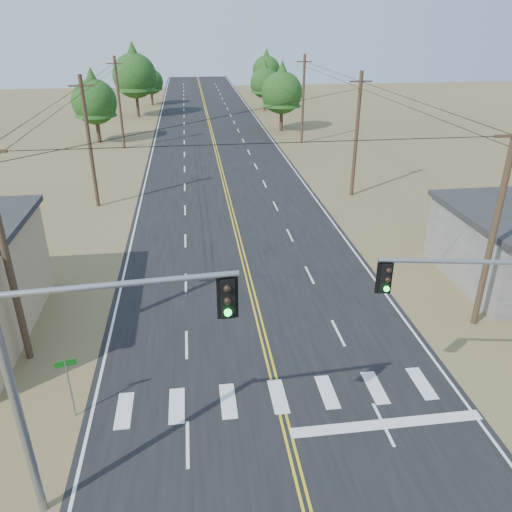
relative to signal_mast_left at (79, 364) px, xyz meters
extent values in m
cube|color=black|center=(6.21, 25.89, -5.21)|extent=(15.00, 200.00, 0.02)
cylinder|color=#4C3826|center=(-4.29, 7.89, -0.22)|extent=(0.30, 0.30, 10.00)
cylinder|color=#4C3826|center=(-4.29, 27.89, -0.22)|extent=(0.30, 0.30, 10.00)
cube|color=#4C3826|center=(-4.29, 27.89, 3.98)|extent=(1.80, 0.12, 0.12)
cylinder|color=#4C3826|center=(-4.29, 47.89, -0.22)|extent=(0.30, 0.30, 10.00)
cube|color=#4C3826|center=(-4.29, 47.89, 3.98)|extent=(1.80, 0.12, 0.12)
cylinder|color=#4C3826|center=(16.71, 7.89, -0.22)|extent=(0.30, 0.30, 10.00)
cylinder|color=#4C3826|center=(16.71, 27.89, -0.22)|extent=(0.30, 0.30, 10.00)
cube|color=#4C3826|center=(16.71, 27.89, 3.98)|extent=(1.80, 0.12, 0.12)
cylinder|color=#4C3826|center=(16.71, 47.89, -0.22)|extent=(0.30, 0.30, 10.00)
cube|color=#4C3826|center=(16.71, 47.89, 3.98)|extent=(1.80, 0.12, 0.12)
cylinder|color=gray|center=(-1.79, -0.11, -1.51)|extent=(0.25, 0.25, 7.41)
cylinder|color=gray|center=(1.29, 0.09, 2.30)|extent=(6.18, 0.58, 0.17)
cube|color=black|center=(4.06, 0.27, 1.61)|extent=(0.39, 0.34, 1.16)
sphere|color=black|center=(4.04, 0.08, 1.98)|extent=(0.21, 0.21, 0.21)
sphere|color=black|center=(4.04, 0.08, 1.61)|extent=(0.21, 0.21, 0.21)
sphere|color=#0CE533|center=(4.04, 0.08, 1.24)|extent=(0.21, 0.21, 0.21)
cylinder|color=gray|center=(12.01, 1.67, 1.48)|extent=(6.08, 1.20, 0.15)
cube|color=black|center=(9.26, 2.14, 0.86)|extent=(0.37, 0.34, 1.04)
sphere|color=black|center=(9.29, 1.98, 1.19)|extent=(0.19, 0.19, 0.19)
sphere|color=black|center=(9.29, 1.98, 0.86)|extent=(0.19, 0.19, 0.19)
sphere|color=#0CE533|center=(9.29, 1.98, 0.53)|extent=(0.19, 0.19, 0.19)
cylinder|color=gray|center=(-1.59, 3.89, -3.95)|extent=(0.06, 0.06, 2.53)
cube|color=#0D5C12|center=(-1.59, 3.89, -2.79)|extent=(0.74, 0.21, 0.25)
cylinder|color=#3F2D1E|center=(-7.58, 51.27, -3.66)|extent=(0.49, 0.49, 3.12)
cone|color=#1B4212|center=(-7.58, 51.27, 0.68)|extent=(4.86, 4.86, 5.55)
sphere|color=#1B4212|center=(-7.58, 51.27, -0.45)|extent=(5.20, 5.20, 5.20)
cylinder|color=#3F2D1E|center=(-4.31, 68.75, -3.28)|extent=(0.46, 0.46, 3.88)
cone|color=#1B4212|center=(-4.31, 68.75, 2.10)|extent=(6.03, 6.03, 6.89)
sphere|color=#1B4212|center=(-4.31, 68.75, 0.70)|extent=(6.46, 6.46, 6.46)
cylinder|color=#3F2D1E|center=(-2.79, 79.96, -3.95)|extent=(0.40, 0.40, 2.53)
cone|color=#1B4212|center=(-2.79, 79.96, -0.44)|extent=(3.94, 3.94, 4.50)
sphere|color=#1B4212|center=(-2.79, 79.96, -1.35)|extent=(4.22, 4.22, 4.22)
cylinder|color=#3F2D1E|center=(15.50, 55.20, -3.62)|extent=(0.48, 0.48, 3.20)
cone|color=#1B4212|center=(15.50, 55.20, 0.83)|extent=(4.98, 4.98, 5.69)
sphere|color=#1B4212|center=(15.50, 55.20, -0.33)|extent=(5.34, 5.34, 5.34)
cylinder|color=#3F2D1E|center=(15.73, 71.72, -3.82)|extent=(0.40, 0.40, 2.80)
cone|color=#1B4212|center=(15.73, 71.72, 0.08)|extent=(4.36, 4.36, 4.99)
sphere|color=#1B4212|center=(15.73, 71.72, -0.94)|extent=(4.67, 4.67, 4.67)
cylinder|color=#3F2D1E|center=(18.38, 87.62, -3.65)|extent=(0.42, 0.42, 3.13)
cone|color=#1B4212|center=(18.38, 87.62, 0.70)|extent=(4.87, 4.87, 5.57)
sphere|color=#1B4212|center=(18.38, 87.62, -0.43)|extent=(5.22, 5.22, 5.22)
camera|label=1|loc=(3.29, -11.35, 8.38)|focal=35.00mm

